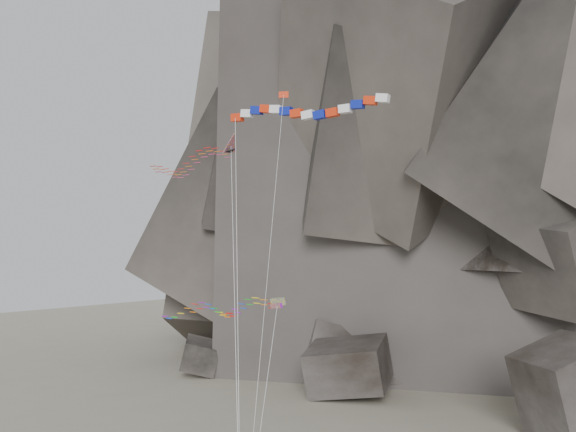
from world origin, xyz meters
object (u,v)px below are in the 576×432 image
Objects in this scene: banner_kite at (304,111)px; parafoil_kite at (213,308)px; delta_kite at (185,163)px; pennant_kite at (276,173)px.

banner_kite is 15.68m from parafoil_kite.
parafoil_kite is (2.93, 0.07, -10.76)m from delta_kite.
parafoil_kite is at bearing -6.78° from delta_kite.
pennant_kite reaches higher than parafoil_kite.
parafoil_kite is 0.81× the size of pennant_kite.
delta_kite is 0.93× the size of banner_kite.
delta_kite is 0.94× the size of pennant_kite.
banner_kite reaches higher than delta_kite.
delta_kite is 1.16× the size of parafoil_kite.
pennant_kite is at bearing -78.77° from banner_kite.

